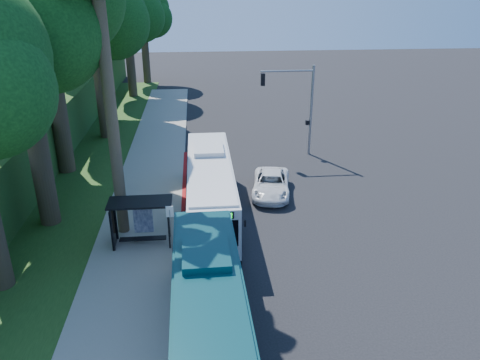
{
  "coord_description": "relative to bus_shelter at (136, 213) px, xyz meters",
  "views": [
    {
      "loc": [
        -3.97,
        -24.56,
        12.73
      ],
      "look_at": [
        -1.56,
        1.0,
        1.8
      ],
      "focal_mm": 35.0,
      "sensor_mm": 36.0,
      "label": 1
    }
  ],
  "objects": [
    {
      "name": "ground",
      "position": [
        7.26,
        2.86,
        -1.81
      ],
      "size": [
        140.0,
        140.0,
        0.0
      ],
      "primitive_type": "plane",
      "color": "black",
      "rests_on": "ground"
    },
    {
      "name": "teal_bus",
      "position": [
        3.45,
        -8.52,
        -0.07
      ],
      "size": [
        2.75,
        11.95,
        3.55
      ],
      "rotation": [
        0.0,
        0.0,
        0.02
      ],
      "color": "#0B373C",
      "rests_on": "ground"
    },
    {
      "name": "tree_4",
      "position": [
        -4.14,
        34.84,
        7.92
      ],
      "size": [
        8.4,
        8.0,
        14.14
      ],
      "color": "#382B1E",
      "rests_on": "ground"
    },
    {
      "name": "tree_5",
      "position": [
        -3.16,
        42.84,
        7.16
      ],
      "size": [
        7.35,
        7.0,
        12.86
      ],
      "color": "#382B1E",
      "rests_on": "ground"
    },
    {
      "name": "pickup",
      "position": [
        7.88,
        5.6,
        -1.11
      ],
      "size": [
        3.16,
        5.32,
        1.39
      ],
      "primitive_type": "imported",
      "rotation": [
        0.0,
        0.0,
        -0.18
      ],
      "color": "white",
      "rests_on": "ground"
    },
    {
      "name": "stop_sign_pole",
      "position": [
        1.86,
        -2.14,
        0.28
      ],
      "size": [
        0.35,
        0.06,
        3.17
      ],
      "color": "gray",
      "rests_on": "ground"
    },
    {
      "name": "bus_shelter",
      "position": [
        0.0,
        0.0,
        0.0
      ],
      "size": [
        3.2,
        1.51,
        2.55
      ],
      "color": "black",
      "rests_on": "ground"
    },
    {
      "name": "tree_2",
      "position": [
        -4.64,
        18.84,
        8.67
      ],
      "size": [
        8.82,
        8.4,
        15.12
      ],
      "color": "#382B1E",
      "rests_on": "ground"
    },
    {
      "name": "sidewalk",
      "position": [
        -0.04,
        2.86,
        -1.75
      ],
      "size": [
        4.5,
        70.0,
        0.12
      ],
      "primitive_type": "cube",
      "color": "gray",
      "rests_on": "ground"
    },
    {
      "name": "grass_verge",
      "position": [
        -5.74,
        7.86,
        -1.78
      ],
      "size": [
        8.0,
        70.0,
        0.06
      ],
      "primitive_type": "cube",
      "color": "#234719",
      "rests_on": "ground"
    },
    {
      "name": "white_bus",
      "position": [
        3.9,
        3.23,
        -0.07
      ],
      "size": [
        2.59,
        11.91,
        3.55
      ],
      "rotation": [
        0.0,
        0.0,
        -0.0
      ],
      "color": "silver",
      "rests_on": "ground"
    },
    {
      "name": "red_curb",
      "position": [
        2.26,
        -1.14,
        -1.74
      ],
      "size": [
        0.25,
        30.0,
        0.13
      ],
      "primitive_type": "cube",
      "color": "#9C1112",
      "rests_on": "ground"
    },
    {
      "name": "traffic_signal_pole",
      "position": [
        11.04,
        12.86,
        2.62
      ],
      "size": [
        4.1,
        0.3,
        7.0
      ],
      "color": "gray",
      "rests_on": "ground"
    },
    {
      "name": "tree_0",
      "position": [
        -5.14,
        2.84,
        9.4
      ],
      "size": [
        8.4,
        8.0,
        15.7
      ],
      "color": "#382B1E",
      "rests_on": "ground"
    }
  ]
}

